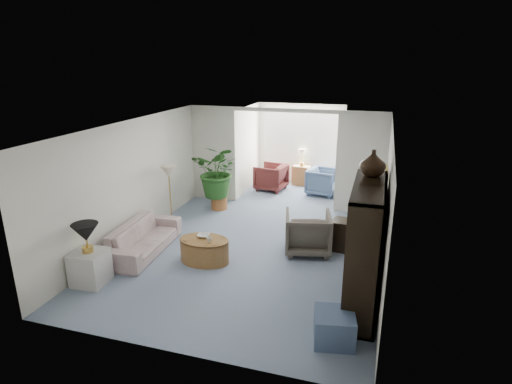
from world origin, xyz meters
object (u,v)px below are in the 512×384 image
(side_table_dark, at_px, (345,235))
(sunroom_chair_maroon, at_px, (271,177))
(wingback_chair, at_px, (308,232))
(sunroom_table, at_px, (301,175))
(table_lamp, at_px, (85,233))
(framed_picture, at_px, (386,183))
(coffee_bowl, at_px, (204,236))
(plant_pot, at_px, (219,203))
(sunroom_chair_blue, at_px, (323,182))
(floor_lamp, at_px, (169,172))
(ottoman, at_px, (334,327))
(coffee_cup, at_px, (209,240))
(sofa, at_px, (143,238))
(entertainment_cabinet, at_px, (365,248))
(end_table, at_px, (90,268))
(coffee_table, at_px, (204,250))
(cabinet_urn, at_px, (373,163))

(side_table_dark, distance_m, sunroom_chair_maroon, 4.24)
(wingback_chair, relative_size, sunroom_table, 1.52)
(table_lamp, distance_m, sunroom_table, 7.20)
(framed_picture, height_order, coffee_bowl, framed_picture)
(plant_pot, relative_size, sunroom_chair_blue, 0.50)
(side_table_dark, relative_size, sunroom_chair_blue, 0.77)
(floor_lamp, distance_m, ottoman, 5.29)
(table_lamp, bearing_deg, plant_pot, 80.13)
(sunroom_chair_blue, bearing_deg, framed_picture, -150.70)
(coffee_cup, xyz_separation_m, wingback_chair, (1.62, 1.08, -0.09))
(side_table_dark, distance_m, ottoman, 2.94)
(framed_picture, relative_size, sofa, 0.25)
(floor_lamp, distance_m, wingback_chair, 3.41)
(framed_picture, distance_m, table_lamp, 5.02)
(ottoman, relative_size, plant_pot, 1.33)
(entertainment_cabinet, relative_size, sunroom_chair_maroon, 2.37)
(end_table, distance_m, sunroom_table, 7.17)
(sunroom_chair_blue, bearing_deg, coffee_bowl, 170.21)
(entertainment_cabinet, xyz_separation_m, ottoman, (-0.29, -1.00, -0.76))
(entertainment_cabinet, bearing_deg, coffee_bowl, 165.62)
(side_table_dark, height_order, sunroom_table, side_table_dark)
(floor_lamp, height_order, sunroom_table, floor_lamp)
(coffee_cup, xyz_separation_m, plant_pot, (-0.96, 2.89, -0.34))
(sofa, height_order, coffee_table, sofa)
(entertainment_cabinet, height_order, sunroom_chair_blue, entertainment_cabinet)
(side_table_dark, height_order, ottoman, side_table_dark)
(cabinet_urn, relative_size, plant_pot, 1.01)
(side_table_dark, xyz_separation_m, sunroom_table, (-1.70, 4.21, -0.01))
(end_table, xyz_separation_m, wingback_chair, (3.30, 2.28, 0.12))
(sunroom_table, bearing_deg, ottoman, -75.57)
(framed_picture, xyz_separation_m, wingback_chair, (-1.36, 0.58, -1.29))
(sunroom_chair_blue, bearing_deg, coffee_cup, 173.10)
(table_lamp, distance_m, sunroom_chair_blue, 6.79)
(sofa, height_order, coffee_bowl, sofa)
(ottoman, bearing_deg, coffee_bowl, 146.63)
(coffee_table, height_order, entertainment_cabinet, entertainment_cabinet)
(framed_picture, xyz_separation_m, table_lamp, (-4.66, -1.70, -0.77))
(end_table, bearing_deg, sunroom_chair_blue, 63.25)
(sunroom_chair_blue, bearing_deg, table_lamp, 162.17)
(framed_picture, relative_size, coffee_bowl, 2.20)
(end_table, bearing_deg, coffee_table, 40.46)
(sunroom_table, bearing_deg, coffee_bowl, -98.68)
(end_table, bearing_deg, coffee_bowl, 43.52)
(floor_lamp, xyz_separation_m, plant_pot, (0.68, 1.26, -1.09))
(cabinet_urn, height_order, plant_pot, cabinet_urn)
(floor_lamp, relative_size, coffee_cup, 3.37)
(floor_lamp, relative_size, ottoman, 0.68)
(coffee_bowl, relative_size, entertainment_cabinet, 0.12)
(table_lamp, height_order, coffee_cup, table_lamp)
(end_table, relative_size, sunroom_table, 0.99)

